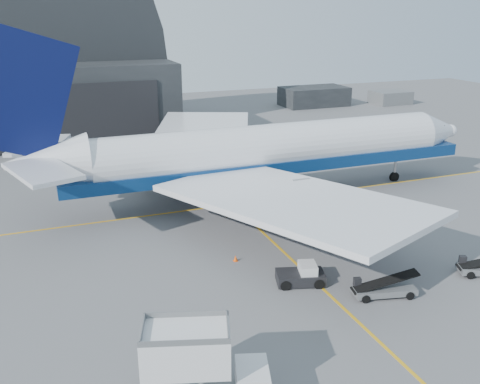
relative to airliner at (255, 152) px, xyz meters
name	(u,v)px	position (x,y,z in m)	size (l,w,h in m)	color
ground	(325,290)	(-2.88, -20.82, -5.37)	(200.00, 200.00, 0.00)	#565659
taxi_lines	(259,229)	(-2.88, -8.15, -5.36)	(80.00, 42.12, 0.02)	gold
hangar	(11,77)	(-24.88, 44.13, 4.17)	(50.00, 28.30, 28.00)	black
distant_bldg_a	(314,105)	(35.12, 51.18, -5.37)	(14.00, 8.00, 4.00)	black
distant_bldg_b	(390,104)	(52.12, 47.18, -5.37)	(8.00, 6.00, 2.80)	slate
airliner	(255,152)	(0.00, 0.00, 0.00)	(54.66, 53.00, 19.18)	white
catering_truck	(198,369)	(-15.33, -29.30, -2.97)	(7.32, 4.44, 4.73)	slate
pushback_tug	(302,276)	(-3.99, -19.16, -4.73)	(4.08, 3.02, 1.70)	black
belt_loader_a	(383,289)	(0.75, -23.06, -4.79)	(5.04, 2.59, 1.88)	slate
traffic_cone	(236,258)	(-7.43, -13.75, -5.12)	(0.36, 0.36, 0.52)	#FF5008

